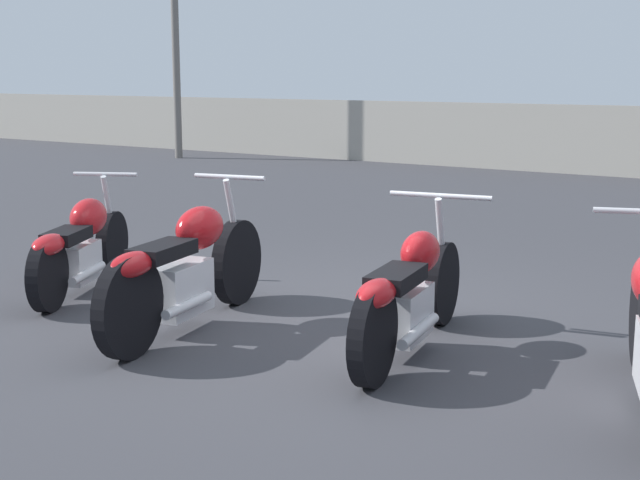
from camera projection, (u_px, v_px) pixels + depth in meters
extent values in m
plane|color=#38383D|center=(334.00, 323.00, 6.50)|extent=(60.00, 60.00, 0.00)
cylinder|color=black|center=(112.00, 242.00, 8.10)|extent=(0.34, 0.55, 0.57)
cylinder|color=black|center=(48.00, 275.00, 6.77)|extent=(0.34, 0.55, 0.57)
cube|color=silver|center=(80.00, 262.00, 7.38)|extent=(0.40, 0.53, 0.31)
ellipsoid|color=red|center=(89.00, 217.00, 7.54)|extent=(0.46, 0.57, 0.31)
cube|color=black|center=(67.00, 236.00, 7.10)|extent=(0.44, 0.56, 0.10)
ellipsoid|color=red|center=(49.00, 245.00, 6.78)|extent=(0.37, 0.48, 0.16)
cylinder|color=silver|center=(105.00, 174.00, 7.89)|extent=(0.54, 0.29, 0.04)
cylinder|color=silver|center=(109.00, 209.00, 8.00)|extent=(0.15, 0.24, 0.62)
cylinder|color=silver|center=(88.00, 273.00, 7.24)|extent=(0.34, 0.59, 0.07)
cylinder|color=black|center=(237.00, 262.00, 7.01)|extent=(0.23, 0.68, 0.67)
cylinder|color=black|center=(129.00, 308.00, 5.65)|extent=(0.23, 0.68, 0.67)
cube|color=silver|center=(183.00, 289.00, 6.27)|extent=(0.31, 0.57, 0.37)
ellipsoid|color=#AD1419|center=(200.00, 228.00, 6.42)|extent=(0.36, 0.56, 0.31)
cube|color=black|center=(163.00, 251.00, 5.98)|extent=(0.35, 0.58, 0.10)
ellipsoid|color=#AD1419|center=(132.00, 265.00, 5.64)|extent=(0.29, 0.47, 0.16)
cylinder|color=silver|center=(229.00, 177.00, 6.79)|extent=(0.59, 0.16, 0.04)
cylinder|color=silver|center=(233.00, 220.00, 6.90)|extent=(0.10, 0.26, 0.67)
cylinder|color=silver|center=(188.00, 305.00, 6.10)|extent=(0.18, 0.57, 0.07)
cylinder|color=black|center=(442.00, 283.00, 6.44)|extent=(0.21, 0.61, 0.60)
cylinder|color=black|center=(373.00, 336.00, 5.15)|extent=(0.21, 0.61, 0.60)
cube|color=silver|center=(408.00, 314.00, 5.74)|extent=(0.29, 0.54, 0.33)
ellipsoid|color=#AD1419|center=(420.00, 252.00, 5.89)|extent=(0.31, 0.47, 0.28)
cube|color=black|center=(396.00, 278.00, 5.46)|extent=(0.33, 0.59, 0.10)
ellipsoid|color=#AD1419|center=(377.00, 294.00, 5.15)|extent=(0.27, 0.47, 0.16)
cylinder|color=silver|center=(440.00, 196.00, 6.23)|extent=(0.73, 0.17, 0.04)
cylinder|color=silver|center=(441.00, 240.00, 6.34)|extent=(0.09, 0.25, 0.64)
cylinder|color=silver|center=(419.00, 331.00, 5.57)|extent=(0.19, 0.66, 0.07)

